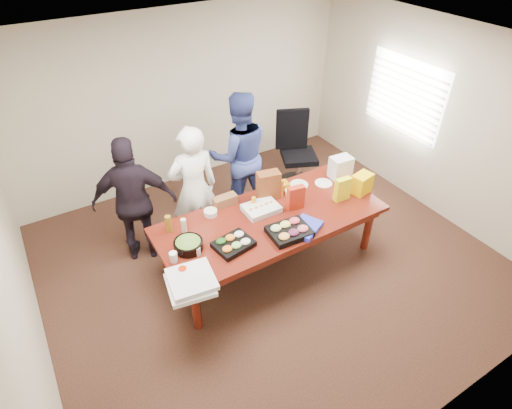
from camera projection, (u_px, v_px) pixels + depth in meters
floor at (270, 262)px, 5.53m from camera, size 5.50×5.00×0.02m
ceiling at (276, 54)px, 3.89m from camera, size 5.50×5.00×0.02m
wall_back at (184, 100)px, 6.41m from camera, size 5.50×0.04×2.70m
wall_front at (461, 338)px, 3.01m from camera, size 5.50×0.04×2.70m
wall_left at (4, 267)px, 3.57m from camera, size 0.04×5.00×2.70m
wall_right at (436, 120)px, 5.85m from camera, size 0.04×5.00×2.70m
window_panel at (404, 96)px, 6.15m from camera, size 0.03×1.40×1.10m
window_blinds at (402, 97)px, 6.14m from camera, size 0.04×1.36×1.00m
conference_table at (270, 240)px, 5.30m from camera, size 2.80×1.20×0.75m
office_chair at (299, 153)px, 6.59m from camera, size 0.81×0.81×1.21m
person_center at (194, 189)px, 5.32m from camera, size 0.67×0.47×1.76m
person_right at (239, 155)px, 5.90m from camera, size 1.06×0.92×1.87m
person_left at (135, 202)px, 5.12m from camera, size 1.11×0.78×1.74m
veggie_tray at (233, 244)px, 4.64m from camera, size 0.46×0.39×0.06m
fruit_tray at (289, 232)px, 4.80m from camera, size 0.50×0.40×0.07m
sheet_cake at (261, 208)px, 5.15m from camera, size 0.43×0.33×0.07m
salad_bowl at (188, 245)px, 4.60m from camera, size 0.33×0.33×0.11m
chip_bag_blue at (306, 228)px, 4.87m from camera, size 0.47×0.42×0.06m
chip_bag_red at (296, 198)px, 5.13m from camera, size 0.23×0.12×0.31m
chip_bag_yellow at (342, 189)px, 5.27m from camera, size 0.22×0.10×0.31m
chip_bag_orange at (277, 189)px, 5.33m from camera, size 0.17×0.09×0.25m
mayo_jar at (264, 191)px, 5.38m from camera, size 0.10×0.10×0.15m
mustard_bottle at (254, 202)px, 5.19m from camera, size 0.06×0.06×0.15m
dressing_bottle at (169, 224)px, 4.80m from camera, size 0.08×0.08×0.22m
ranch_bottle at (184, 226)px, 4.80m from camera, size 0.07×0.07×0.19m
banana_bunch at (279, 186)px, 5.53m from camera, size 0.27×0.18×0.09m
bread_loaf at (225, 200)px, 5.24m from camera, size 0.31×0.13×0.12m
kraft_bag at (268, 185)px, 5.29m from camera, size 0.32×0.22×0.38m
red_cup at (183, 272)px, 4.27m from camera, size 0.10×0.10×0.11m
clear_cup_a at (197, 251)px, 4.53m from camera, size 0.08×0.08×0.10m
clear_cup_b at (173, 257)px, 4.44m from camera, size 0.09×0.09×0.12m
pizza_box_lower at (190, 285)px, 4.17m from camera, size 0.52×0.52×0.05m
pizza_box_upper at (192, 279)px, 4.16m from camera, size 0.51×0.51×0.05m
plate_a at (324, 183)px, 5.65m from camera, size 0.27×0.27×0.01m
plate_b at (299, 185)px, 5.62m from camera, size 0.27×0.27×0.02m
dip_bowl_a at (291, 192)px, 5.43m from camera, size 0.19×0.19×0.06m
dip_bowl_b at (211, 213)px, 5.09m from camera, size 0.17×0.17×0.07m
grocery_bag_white at (341, 167)px, 5.70m from camera, size 0.30×0.23×0.31m
grocery_bag_yellow at (362, 183)px, 5.42m from camera, size 0.30×0.23×0.27m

